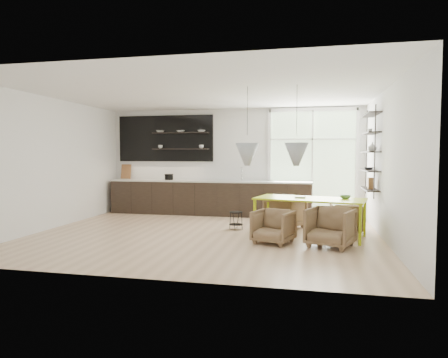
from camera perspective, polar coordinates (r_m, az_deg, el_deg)
room at (r=9.08m, az=2.58°, el=2.35°), size 7.02×6.01×2.91m
kitchen_run at (r=10.95m, az=-2.62°, el=-1.97°), size 5.54×0.69×2.75m
right_shelving at (r=9.11m, az=20.20°, el=3.33°), size 0.26×1.22×1.90m
dining_table at (r=8.18m, az=12.15°, el=-3.06°), size 2.28×1.39×0.77m
armchair_back_left at (r=9.08m, az=8.77°, el=-4.76°), size 1.00×1.01×0.69m
armchair_back_right at (r=8.89m, az=17.03°, el=-5.30°), size 0.66×0.68×0.61m
armchair_front_left at (r=7.51m, az=7.07°, el=-6.75°), size 0.85×0.86×0.62m
armchair_front_right at (r=7.40m, az=14.95°, el=-6.69°), size 0.97×0.98×0.70m
wire_stool at (r=8.82m, az=1.73°, el=-5.59°), size 0.31×0.31×0.39m
table_book at (r=8.28m, az=10.14°, el=-2.49°), size 0.24×0.30×0.03m
table_bowl at (r=8.23m, az=16.94°, el=-2.48°), size 0.23×0.23×0.07m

